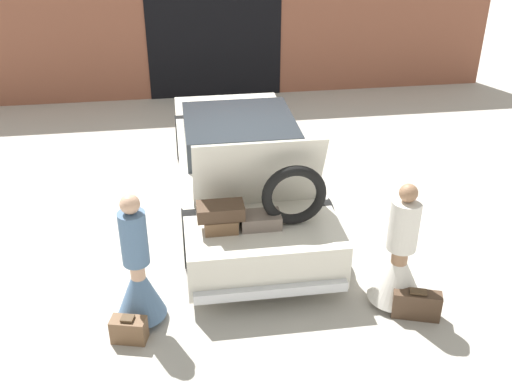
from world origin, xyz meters
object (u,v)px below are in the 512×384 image
suitcase_beside_left_person (129,330)px  suitcase_beside_right_person (416,305)px  person_right (399,263)px  person_left (138,278)px  car (242,166)px

suitcase_beside_left_person → suitcase_beside_right_person: size_ratio=0.74×
person_right → suitcase_beside_left_person: 3.04m
person_right → suitcase_beside_left_person: person_right is taller
person_left → suitcase_beside_right_person: size_ratio=2.85×
person_right → suitcase_beside_right_person: size_ratio=2.78×
car → person_left: bearing=-119.6°
suitcase_beside_right_person → suitcase_beside_left_person: bearing=178.7°
person_left → suitcase_beside_left_person: person_left is taller
person_left → suitcase_beside_left_person: bearing=-23.4°
car → person_right: size_ratio=3.41×
car → suitcase_beside_left_person: 3.28m
person_left → suitcase_beside_left_person: (-0.13, -0.33, -0.42)m
person_left → suitcase_beside_left_person: size_ratio=3.88×
car → person_left: 2.90m
person_right → suitcase_beside_right_person: person_right is taller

